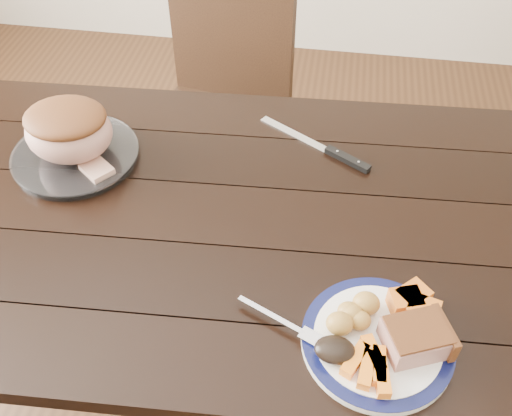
# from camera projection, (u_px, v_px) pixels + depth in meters

# --- Properties ---
(ground) EXTENTS (4.00, 4.00, 0.00)m
(ground) POSITION_uv_depth(u_px,v_px,m) (232.00, 379.00, 1.78)
(ground) COLOR #472B16
(ground) RESTS_ON ground
(dining_table) EXTENTS (1.65, 0.99, 0.75)m
(dining_table) POSITION_uv_depth(u_px,v_px,m) (223.00, 241.00, 1.31)
(dining_table) COLOR black
(dining_table) RESTS_ON ground
(chair_far) EXTENTS (0.49, 0.50, 0.93)m
(chair_far) POSITION_uv_depth(u_px,v_px,m) (222.00, 98.00, 1.92)
(chair_far) COLOR black
(chair_far) RESTS_ON ground
(dinner_plate) EXTENTS (0.27, 0.27, 0.02)m
(dinner_plate) POSITION_uv_depth(u_px,v_px,m) (377.00, 342.00, 1.01)
(dinner_plate) COLOR white
(dinner_plate) RESTS_ON dining_table
(plate_rim) EXTENTS (0.27, 0.27, 0.02)m
(plate_rim) POSITION_uv_depth(u_px,v_px,m) (378.00, 339.00, 1.00)
(plate_rim) COLOR #0B0F39
(plate_rim) RESTS_ON dinner_plate
(serving_platter) EXTENTS (0.29, 0.29, 0.02)m
(serving_platter) POSITION_uv_depth(u_px,v_px,m) (76.00, 156.00, 1.36)
(serving_platter) COLOR white
(serving_platter) RESTS_ON dining_table
(pork_slice) EXTENTS (0.13, 0.12, 0.05)m
(pork_slice) POSITION_uv_depth(u_px,v_px,m) (416.00, 338.00, 0.97)
(pork_slice) COLOR #AB7469
(pork_slice) RESTS_ON dinner_plate
(roasted_potatoes) EXTENTS (0.09, 0.09, 0.04)m
(roasted_potatoes) POSITION_uv_depth(u_px,v_px,m) (353.00, 314.00, 1.01)
(roasted_potatoes) COLOR gold
(roasted_potatoes) RESTS_ON dinner_plate
(carrot_batons) EXTENTS (0.09, 0.11, 0.02)m
(carrot_batons) POSITION_uv_depth(u_px,v_px,m) (371.00, 365.00, 0.95)
(carrot_batons) COLOR orange
(carrot_batons) RESTS_ON dinner_plate
(pumpkin_wedges) EXTENTS (0.10, 0.09, 0.04)m
(pumpkin_wedges) POSITION_uv_depth(u_px,v_px,m) (413.00, 304.00, 1.03)
(pumpkin_wedges) COLOR orange
(pumpkin_wedges) RESTS_ON dinner_plate
(dark_mushroom) EXTENTS (0.07, 0.05, 0.03)m
(dark_mushroom) POSITION_uv_depth(u_px,v_px,m) (335.00, 350.00, 0.97)
(dark_mushroom) COLOR black
(dark_mushroom) RESTS_ON dinner_plate
(fork) EXTENTS (0.17, 0.09, 0.00)m
(fork) POSITION_uv_depth(u_px,v_px,m) (286.00, 324.00, 1.02)
(fork) COLOR silver
(fork) RESTS_ON dinner_plate
(roast_joint) EXTENTS (0.20, 0.17, 0.13)m
(roast_joint) POSITION_uv_depth(u_px,v_px,m) (69.00, 132.00, 1.30)
(roast_joint) COLOR tan
(roast_joint) RESTS_ON serving_platter
(cut_slice) EXTENTS (0.09, 0.09, 0.02)m
(cut_slice) POSITION_uv_depth(u_px,v_px,m) (97.00, 170.00, 1.30)
(cut_slice) COLOR tan
(cut_slice) RESTS_ON serving_platter
(carving_knife) EXTENTS (0.28, 0.18, 0.01)m
(carving_knife) POSITION_uv_depth(u_px,v_px,m) (334.00, 153.00, 1.37)
(carving_knife) COLOR silver
(carving_knife) RESTS_ON dining_table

